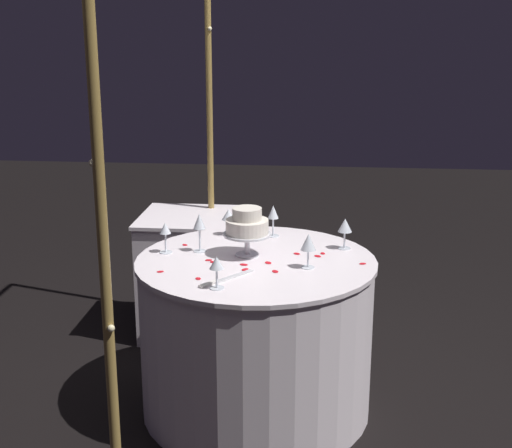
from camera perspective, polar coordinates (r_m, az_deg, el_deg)
ground_plane at (r=3.56m, az=0.00°, el=-14.36°), size 12.00×12.00×0.00m
decorative_arch at (r=3.14m, az=-6.92°, el=12.41°), size 2.12×0.06×2.51m
main_table at (r=3.39m, az=0.00°, el=-8.87°), size 1.10×1.10×0.75m
side_table at (r=4.24m, az=-5.36°, el=-4.00°), size 0.55×0.55×0.72m
tiered_cake at (r=3.26m, az=-0.72°, el=-0.10°), size 0.22×0.22×0.23m
wine_glass_0 at (r=3.34m, az=-7.28°, el=-0.55°), size 0.06×0.06×0.15m
wine_glass_1 at (r=3.60m, az=-2.21°, el=0.67°), size 0.07×0.07×0.14m
wine_glass_2 at (r=3.33m, az=-4.55°, el=0.05°), size 0.06×0.06×0.19m
wine_glass_3 at (r=3.12m, az=4.21°, el=-1.54°), size 0.07×0.07×0.16m
wine_glass_4 at (r=3.57m, az=1.39°, el=0.81°), size 0.06×0.06×0.16m
wine_glass_5 at (r=3.40m, az=7.13°, el=-0.20°), size 0.07×0.07×0.15m
wine_glass_6 at (r=2.88m, az=-3.17°, el=-3.28°), size 0.06×0.06×0.14m
cake_knife at (r=3.00m, az=-2.64°, el=-4.47°), size 0.24×0.20×0.01m
rose_petal_0 at (r=3.41m, az=4.36°, el=-1.96°), size 0.04×0.04×0.00m
rose_petal_1 at (r=3.20m, az=0.98°, el=-3.11°), size 0.05×0.04×0.00m
rose_petal_2 at (r=3.22m, az=-3.40°, el=-3.06°), size 0.04×0.05×0.00m
rose_petal_3 at (r=3.18m, az=-0.99°, el=-3.26°), size 0.04×0.04×0.00m
rose_petal_4 at (r=3.31m, az=4.95°, el=-2.57°), size 0.04×0.04×0.00m
rose_petal_5 at (r=3.47m, az=-5.71°, el=-1.67°), size 0.03×0.04×0.00m
rose_petal_6 at (r=3.35m, az=5.37°, el=-2.35°), size 0.03×0.03×0.00m
rose_petal_7 at (r=3.12m, az=-7.67°, el=-3.79°), size 0.03×0.04×0.00m
rose_petal_8 at (r=3.10m, az=1.54°, el=-3.81°), size 0.04×0.04×0.00m
rose_petal_9 at (r=3.12m, az=-0.88°, el=-3.65°), size 0.05×0.04×0.00m
rose_petal_10 at (r=3.02m, az=-4.65°, el=-4.37°), size 0.04×0.03×0.00m
rose_petal_11 at (r=3.33m, az=3.28°, el=-2.38°), size 0.04×0.04×0.00m
rose_petal_12 at (r=3.25m, az=-3.82°, el=-2.90°), size 0.03×0.04×0.00m
rose_petal_13 at (r=3.23m, az=8.53°, el=-3.15°), size 0.03×0.04×0.00m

